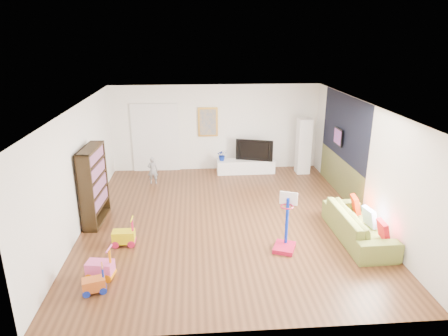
{
  "coord_description": "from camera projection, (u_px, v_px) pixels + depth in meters",
  "views": [
    {
      "loc": [
        -0.69,
        -8.54,
        4.21
      ],
      "look_at": [
        0.0,
        0.4,
        1.15
      ],
      "focal_mm": 32.0,
      "sensor_mm": 36.0,
      "label": 1
    }
  ],
  "objects": [
    {
      "name": "sofa",
      "position": [
        358.0,
        225.0,
        8.48
      ],
      "size": [
        0.89,
        2.2,
        0.64
      ],
      "primitive_type": "imported",
      "rotation": [
        0.0,
        0.0,
        1.59
      ],
      "color": "olive",
      "rests_on": "ground"
    },
    {
      "name": "bookshelf",
      "position": [
        94.0,
        185.0,
        9.11
      ],
      "size": [
        0.39,
        1.24,
        1.79
      ],
      "primitive_type": "cube",
      "rotation": [
        0.0,
        0.0,
        -0.06
      ],
      "color": "black",
      "rests_on": "ground"
    },
    {
      "name": "doorway",
      "position": [
        156.0,
        139.0,
        12.49
      ],
      "size": [
        1.45,
        0.06,
        2.1
      ],
      "primitive_type": "cube",
      "color": "white",
      "rests_on": "ground"
    },
    {
      "name": "tall_cabinet",
      "position": [
        303.0,
        146.0,
        12.35
      ],
      "size": [
        0.41,
        0.41,
        1.73
      ],
      "primitive_type": "cube",
      "rotation": [
        0.0,
        0.0,
        0.01
      ],
      "color": "white",
      "rests_on": "ground"
    },
    {
      "name": "ride_on_yellow",
      "position": [
        123.0,
        232.0,
        8.22
      ],
      "size": [
        0.45,
        0.28,
        0.6
      ],
      "primitive_type": "cube",
      "rotation": [
        0.0,
        0.0,
        0.0
      ],
      "color": "yellow",
      "rests_on": "ground"
    },
    {
      "name": "tv",
      "position": [
        255.0,
        149.0,
        12.42
      ],
      "size": [
        1.15,
        0.49,
        0.67
      ],
      "primitive_type": "imported",
      "rotation": [
        0.0,
        0.0,
        -0.3
      ],
      "color": "black",
      "rests_on": "media_console"
    },
    {
      "name": "wall_front",
      "position": [
        247.0,
        251.0,
        5.49
      ],
      "size": [
        6.5,
        0.0,
        2.7
      ],
      "primitive_type": "cube",
      "color": "white",
      "rests_on": "ground"
    },
    {
      "name": "vase_plant",
      "position": [
        222.0,
        155.0,
        12.37
      ],
      "size": [
        0.34,
        0.3,
        0.35
      ],
      "primitive_type": "imported",
      "rotation": [
        0.0,
        0.0,
        0.09
      ],
      "color": "navy",
      "rests_on": "media_console"
    },
    {
      "name": "child",
      "position": [
        153.0,
        170.0,
        11.59
      ],
      "size": [
        0.29,
        0.19,
        0.8
      ],
      "primitive_type": "imported",
      "rotation": [
        0.0,
        0.0,
        3.15
      ],
      "color": "gray",
      "rests_on": "ground"
    },
    {
      "name": "ride_on_pink",
      "position": [
        100.0,
        263.0,
        7.1
      ],
      "size": [
        0.51,
        0.36,
        0.62
      ],
      "primitive_type": "cube",
      "rotation": [
        0.0,
        0.0,
        -0.16
      ],
      "color": "#EF57A7",
      "rests_on": "ground"
    },
    {
      "name": "pillow_center",
      "position": [
        370.0,
        217.0,
        8.43
      ],
      "size": [
        0.16,
        0.41,
        0.4
      ],
      "primitive_type": "cube",
      "rotation": [
        0.0,
        0.0,
        0.14
      ],
      "color": "white",
      "rests_on": "sofa"
    },
    {
      "name": "ride_on_orange",
      "position": [
        93.0,
        280.0,
        6.72
      ],
      "size": [
        0.43,
        0.33,
        0.5
      ],
      "primitive_type": "cube",
      "rotation": [
        0.0,
        0.0,
        0.27
      ],
      "color": "#CA5D22",
      "rests_on": "ground"
    },
    {
      "name": "pillow_right",
      "position": [
        355.0,
        204.0,
        9.05
      ],
      "size": [
        0.15,
        0.4,
        0.39
      ],
      "primitive_type": "cube",
      "rotation": [
        0.0,
        0.0,
        -0.13
      ],
      "color": "#BD1D00",
      "rests_on": "sofa"
    },
    {
      "name": "wall_back",
      "position": [
        216.0,
        128.0,
        12.57
      ],
      "size": [
        6.5,
        0.0,
        2.7
      ],
      "primitive_type": "cube",
      "color": "white",
      "rests_on": "ground"
    },
    {
      "name": "media_console",
      "position": [
        246.0,
        166.0,
        12.54
      ],
      "size": [
        1.81,
        0.48,
        0.42
      ],
      "primitive_type": "cube",
      "rotation": [
        0.0,
        0.0,
        0.02
      ],
      "color": "white",
      "rests_on": "ground"
    },
    {
      "name": "basketball_hoop",
      "position": [
        286.0,
        223.0,
        7.95
      ],
      "size": [
        0.58,
        0.62,
        1.2
      ],
      "primitive_type": "cube",
      "rotation": [
        0.0,
        0.0,
        -0.4
      ],
      "color": "#A80E30",
      "rests_on": "ground"
    },
    {
      "name": "floor",
      "position": [
        225.0,
        219.0,
        9.46
      ],
      "size": [
        6.5,
        7.5,
        0.0
      ],
      "primitive_type": "cube",
      "color": "brown",
      "rests_on": "ground"
    },
    {
      "name": "artwork_right",
      "position": [
        338.0,
        137.0,
        10.7
      ],
      "size": [
        0.04,
        0.56,
        0.46
      ],
      "primitive_type": "cube",
      "color": "#7F3F8C",
      "rests_on": "wall_right"
    },
    {
      "name": "navy_accent",
      "position": [
        344.0,
        127.0,
        10.42
      ],
      "size": [
        0.01,
        3.2,
        1.7
      ],
      "primitive_type": "cube",
      "color": "black",
      "rests_on": "wall_right"
    },
    {
      "name": "ceiling",
      "position": [
        225.0,
        106.0,
        8.59
      ],
      "size": [
        6.5,
        7.5,
        0.0
      ],
      "primitive_type": "cube",
      "color": "white",
      "rests_on": "ground"
    },
    {
      "name": "olive_wainscot",
      "position": [
        339.0,
        176.0,
        10.86
      ],
      "size": [
        0.01,
        3.2,
        1.0
      ],
      "primitive_type": "cube",
      "color": "brown",
      "rests_on": "wall_right"
    },
    {
      "name": "painting_back",
      "position": [
        208.0,
        122.0,
        12.45
      ],
      "size": [
        0.62,
        0.06,
        0.92
      ],
      "primitive_type": "cube",
      "color": "gold",
      "rests_on": "wall_back"
    },
    {
      "name": "pillow_left",
      "position": [
        383.0,
        230.0,
        7.87
      ],
      "size": [
        0.11,
        0.38,
        0.37
      ],
      "primitive_type": "cube",
      "rotation": [
        0.0,
        0.0,
        -0.04
      ],
      "color": "red",
      "rests_on": "sofa"
    },
    {
      "name": "wall_left",
      "position": [
        79.0,
        169.0,
        8.79
      ],
      "size": [
        0.0,
        7.5,
        2.7
      ],
      "primitive_type": "cube",
      "color": "silver",
      "rests_on": "ground"
    },
    {
      "name": "wall_right",
      "position": [
        365.0,
        162.0,
        9.26
      ],
      "size": [
        0.0,
        7.5,
        2.7
      ],
      "primitive_type": "cube",
      "color": "beige",
      "rests_on": "ground"
    }
  ]
}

